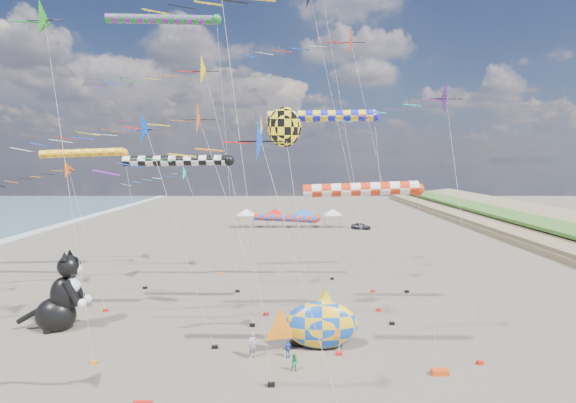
# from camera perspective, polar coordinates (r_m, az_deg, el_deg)

# --- Properties ---
(delta_kite_1) EXTENTS (11.76, 2.14, 20.53)m
(delta_kite_1) POSITION_cam_1_polar(r_m,az_deg,el_deg) (30.10, -32.60, 18.75)
(delta_kite_1) COLOR #20901D
(delta_kite_1) RESTS_ON ground
(delta_kite_2) EXTENTS (15.76, 2.87, 24.98)m
(delta_kite_2) POSITION_cam_1_polar(r_m,az_deg,el_deg) (35.85, 2.99, 24.16)
(delta_kite_2) COLOR black
(delta_kite_2) RESTS_ON ground
(delta_kite_3) EXTENTS (9.58, 1.70, 11.26)m
(delta_kite_3) POSITION_cam_1_polar(r_m,az_deg,el_deg) (46.31, -14.27, 3.04)
(delta_kite_3) COLOR #10CEC5
(delta_kite_3) RESTS_ON ground
(delta_kite_4) EXTENTS (7.55, 1.52, 11.74)m
(delta_kite_4) POSITION_cam_1_polar(r_m,az_deg,el_deg) (38.01, -27.26, 2.98)
(delta_kite_4) COLOR #E24107
(delta_kite_4) RESTS_ON ground
(delta_kite_6) EXTENTS (11.80, 2.42, 19.49)m
(delta_kite_6) POSITION_cam_1_polar(r_m,az_deg,el_deg) (34.10, -10.46, 15.88)
(delta_kite_6) COLOR yellow
(delta_kite_6) RESTS_ON ground
(delta_kite_7) EXTENTS (13.17, 2.69, 23.10)m
(delta_kite_7) POSITION_cam_1_polar(r_m,az_deg,el_deg) (40.43, 8.76, 19.28)
(delta_kite_7) COLOR red
(delta_kite_7) RESTS_ON ground
(delta_kite_8) EXTENTS (12.06, 2.28, 15.43)m
(delta_kite_8) POSITION_cam_1_polar(r_m,az_deg,el_deg) (29.00, -10.84, 9.75)
(delta_kite_8) COLOR #F15B17
(delta_kite_8) RESTS_ON ground
(delta_kite_9) EXTENTS (8.98, 1.84, 13.35)m
(delta_kite_9) POSITION_cam_1_polar(r_m,az_deg,el_deg) (17.01, -4.54, 6.65)
(delta_kite_9) COLOR blue
(delta_kite_9) RESTS_ON ground
(delta_kite_10) EXTENTS (8.24, 1.90, 15.89)m
(delta_kite_10) POSITION_cam_1_polar(r_m,az_deg,el_deg) (26.05, 17.27, 11.52)
(delta_kite_10) COLOR #551E8C
(delta_kite_10) RESTS_ON ground
(delta_kite_11) EXTENTS (11.31, 1.97, 14.52)m
(delta_kite_11) POSITION_cam_1_polar(r_m,az_deg,el_deg) (28.59, -19.53, 7.98)
(delta_kite_11) COLOR #073DC3
(delta_kite_11) RESTS_ON ground
(windsock_0) EXTENTS (7.72, 0.74, 10.50)m
(windsock_0) POSITION_cam_1_polar(r_m,az_deg,el_deg) (24.13, 10.05, 1.40)
(windsock_0) COLOR red
(windsock_0) RESTS_ON ground
(windsock_1) EXTENTS (7.81, 0.71, 6.44)m
(windsock_1) POSITION_cam_1_polar(r_m,az_deg,el_deg) (43.50, 0.18, -2.18)
(windsock_1) COLOR red
(windsock_1) RESTS_ON ground
(windsock_2) EXTENTS (9.21, 0.75, 12.70)m
(windsock_2) POSITION_cam_1_polar(r_m,az_deg,el_deg) (43.84, -24.25, 5.57)
(windsock_2) COLOR orange
(windsock_2) RESTS_ON ground
(windsock_3) EXTENTS (10.87, 0.82, 23.89)m
(windsock_3) POSITION_cam_1_polar(r_m,az_deg,el_deg) (41.89, -15.07, 21.32)
(windsock_3) COLOR #167C27
(windsock_3) RESTS_ON ground
(windsock_4) EXTENTS (9.07, 0.81, 15.08)m
(windsock_4) POSITION_cam_1_polar(r_m,az_deg,el_deg) (31.21, 4.90, 10.66)
(windsock_4) COLOR #1618E4
(windsock_4) RESTS_ON ground
(windsock_5) EXTENTS (8.82, 0.74, 12.01)m
(windsock_5) POSITION_cam_1_polar(r_m,az_deg,el_deg) (31.46, -13.26, 4.96)
(windsock_5) COLOR black
(windsock_5) RESTS_ON ground
(angelfish_kite) EXTENTS (3.74, 3.02, 15.17)m
(angelfish_kite) POSITION_cam_1_polar(r_m,az_deg,el_deg) (29.98, -0.84, 9.22)
(angelfish_kite) COLOR yellow
(angelfish_kite) RESTS_ON ground
(cat_inflatable) EXTENTS (4.28, 2.42, 5.55)m
(cat_inflatable) POSITION_cam_1_polar(r_m,az_deg,el_deg) (35.10, -27.05, -10.00)
(cat_inflatable) COLOR black
(cat_inflatable) RESTS_ON ground
(fish_inflatable) EXTENTS (6.12, 2.91, 3.84)m
(fish_inflatable) POSITION_cam_1_polar(r_m,az_deg,el_deg) (28.88, 4.14, -15.30)
(fish_inflatable) COLOR #1348B9
(fish_inflatable) RESTS_ON ground
(person_adult) EXTENTS (0.69, 0.68, 1.61)m
(person_adult) POSITION_cam_1_polar(r_m,az_deg,el_deg) (27.86, -4.51, -17.70)
(person_adult) COLOR gray
(person_adult) RESTS_ON ground
(child_green) EXTENTS (0.49, 0.39, 0.99)m
(child_green) POSITION_cam_1_polar(r_m,az_deg,el_deg) (26.36, 0.85, -19.80)
(child_green) COLOR #1A8B42
(child_green) RESTS_ON ground
(child_blue) EXTENTS (0.67, 0.52, 1.06)m
(child_blue) POSITION_cam_1_polar(r_m,az_deg,el_deg) (27.98, -0.03, -18.19)
(child_blue) COLOR blue
(child_blue) RESTS_ON ground
(kite_bag_0) EXTENTS (0.90, 0.44, 0.30)m
(kite_bag_0) POSITION_cam_1_polar(r_m,az_deg,el_deg) (36.36, 6.30, -13.25)
(kite_bag_0) COLOR #1320BF
(kite_bag_0) RESTS_ON ground
(kite_bag_1) EXTENTS (0.90, 0.44, 0.30)m
(kite_bag_1) POSITION_cam_1_polar(r_m,az_deg,el_deg) (27.45, 18.73, -19.83)
(kite_bag_1) COLOR red
(kite_bag_1) RESTS_ON ground
(kite_bag_2) EXTENTS (0.90, 0.44, 0.30)m
(kite_bag_2) POSITION_cam_1_polar(r_m,az_deg,el_deg) (29.72, 1.11, -17.54)
(kite_bag_2) COLOR black
(kite_bag_2) RESTS_ON ground
(tent_row) EXTENTS (19.20, 4.20, 3.80)m
(tent_row) POSITION_cam_1_polar(r_m,az_deg,el_deg) (77.84, 0.19, -1.05)
(tent_row) COLOR white
(tent_row) RESTS_ON ground
(parked_car) EXTENTS (3.57, 2.57, 1.13)m
(parked_car) POSITION_cam_1_polar(r_m,az_deg,el_deg) (77.20, 9.24, -3.10)
(parked_car) COLOR #26262D
(parked_car) RESTS_ON ground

